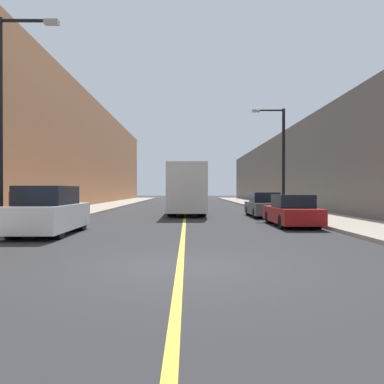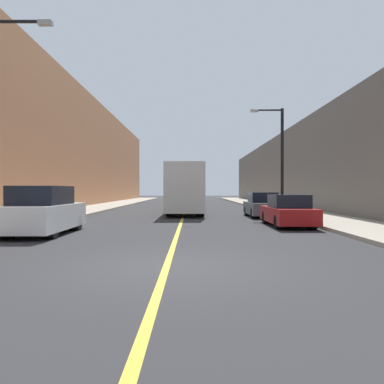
{
  "view_description": "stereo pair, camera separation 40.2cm",
  "coord_description": "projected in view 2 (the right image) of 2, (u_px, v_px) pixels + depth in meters",
  "views": [
    {
      "loc": [
        0.17,
        -8.29,
        1.71
      ],
      "look_at": [
        0.47,
        16.78,
        1.56
      ],
      "focal_mm": 35.0,
      "sensor_mm": 36.0,
      "label": 1
    },
    {
      "loc": [
        0.57,
        -8.3,
        1.71
      ],
      "look_at": [
        0.47,
        16.78,
        1.56
      ],
      "focal_mm": 35.0,
      "sensor_mm": 36.0,
      "label": 2
    }
  ],
  "objects": [
    {
      "name": "ground_plane",
      "position": [
        168.0,
        266.0,
        8.31
      ],
      "size": [
        200.0,
        200.0,
        0.0
      ],
      "primitive_type": "plane",
      "color": "#2D2D30"
    },
    {
      "name": "sidewalk_left",
      "position": [
        110.0,
        206.0,
        38.34
      ],
      "size": [
        3.72,
        72.0,
        0.15
      ],
      "primitive_type": "cube",
      "color": "#A89E8C",
      "rests_on": "ground"
    },
    {
      "name": "sidewalk_right",
      "position": [
        266.0,
        206.0,
        38.27
      ],
      "size": [
        3.72,
        72.0,
        0.15
      ],
      "primitive_type": "cube",
      "color": "#A89E8C",
      "rests_on": "ground"
    },
    {
      "name": "building_row_left",
      "position": [
        72.0,
        150.0,
        38.32
      ],
      "size": [
        4.0,
        72.0,
        11.62
      ],
      "primitive_type": "cube",
      "color": "#B2724C",
      "rests_on": "ground"
    },
    {
      "name": "building_row_right",
      "position": [
        304.0,
        169.0,
        38.24
      ],
      "size": [
        4.0,
        72.0,
        7.67
      ],
      "primitive_type": "cube",
      "color": "#66605B",
      "rests_on": "ground"
    },
    {
      "name": "road_center_line",
      "position": [
        188.0,
        206.0,
        38.31
      ],
      "size": [
        0.16,
        72.0,
        0.01
      ],
      "primitive_type": "cube",
      "color": "gold",
      "rests_on": "ground"
    },
    {
      "name": "bus",
      "position": [
        187.0,
        188.0,
        27.48
      ],
      "size": [
        2.46,
        11.38,
        3.38
      ],
      "color": "silver",
      "rests_on": "ground"
    },
    {
      "name": "parked_suv_left",
      "position": [
        45.0,
        212.0,
        14.28
      ],
      "size": [
        1.9,
        4.49,
        1.85
      ],
      "color": "silver",
      "rests_on": "ground"
    },
    {
      "name": "car_right_near",
      "position": [
        289.0,
        212.0,
        17.47
      ],
      "size": [
        1.79,
        4.43,
        1.48
      ],
      "color": "maroon",
      "rests_on": "ground"
    },
    {
      "name": "car_right_mid",
      "position": [
        264.0,
        206.0,
        23.4
      ],
      "size": [
        1.78,
        4.24,
        1.55
      ],
      "color": "#51565B",
      "rests_on": "ground"
    },
    {
      "name": "street_lamp_left",
      "position": [
        1.0,
        113.0,
        13.32
      ],
      "size": [
        2.18,
        0.24,
        7.64
      ],
      "color": "black",
      "rests_on": "sidewalk_left"
    },
    {
      "name": "street_lamp_right",
      "position": [
        281.0,
        154.0,
        24.44
      ],
      "size": [
        2.18,
        0.24,
        6.88
      ],
      "color": "black",
      "rests_on": "sidewalk_right"
    },
    {
      "name": "pedestrian",
      "position": [
        12.0,
        205.0,
        16.47
      ],
      "size": [
        0.38,
        0.24,
        1.72
      ],
      "color": "#336B47",
      "rests_on": "sidewalk_left"
    }
  ]
}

